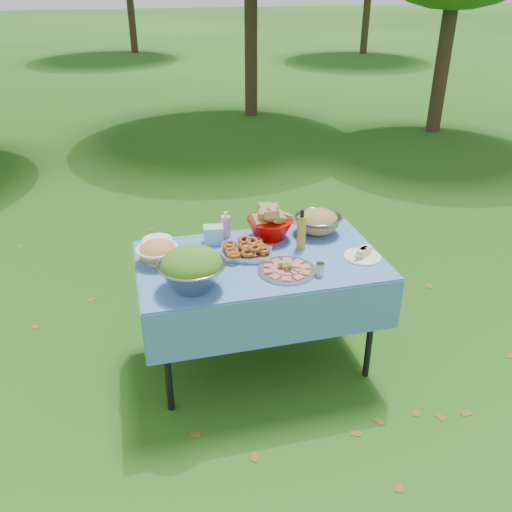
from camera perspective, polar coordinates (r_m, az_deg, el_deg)
The scene contains 14 objects.
ground at distance 3.68m, azimuth 0.35°, elevation -10.80°, with size 80.00×80.00×0.00m, color #173509.
picnic_table at distance 3.46m, azimuth 0.37°, elevation -5.86°, with size 1.46×0.86×0.76m, color #84D1FF.
salad_bowl at distance 2.93m, azimuth -6.75°, elevation -1.31°, with size 0.36×0.36×0.24m, color #969A9E, non-canonical shape.
pasta_bowl_white at distance 3.25m, azimuth -10.35°, elevation 0.47°, with size 0.25×0.25×0.14m, color white, non-canonical shape.
plate_stack at distance 3.46m, azimuth -10.33°, elevation 1.40°, with size 0.19×0.19×0.05m, color white.
wipes_box at distance 3.44m, azimuth -4.50°, elevation 2.26°, with size 0.12×0.09×0.11m, color #98C9E9.
sanitizer_bottle at distance 3.51m, azimuth -3.19°, elevation 3.36°, with size 0.06×0.06×0.17m, color pink.
bread_bowl at distance 3.48m, azimuth 1.48°, elevation 3.45°, with size 0.30×0.30×0.20m, color #C70200, non-canonical shape.
pasta_bowl_steel at distance 3.59m, azimuth 6.54°, elevation 3.66°, with size 0.30×0.30×0.16m, color #969A9E, non-canonical shape.
fried_tray at distance 3.28m, azimuth -1.11°, elevation 0.62°, with size 0.31×0.22×0.07m, color #B4B3B7.
charcuterie_platter at distance 3.11m, azimuth 3.28°, elevation -0.98°, with size 0.34×0.34×0.08m, color #A4A8AB.
oil_bottle at distance 3.35m, azimuth 4.81°, elevation 2.83°, with size 0.06×0.06×0.26m, color #AF9427.
cheese_plate at distance 3.33m, azimuth 11.16°, elevation 0.33°, with size 0.23×0.23×0.06m, color white.
shaker at distance 3.09m, azimuth 6.76°, elevation -1.40°, with size 0.05×0.05×0.08m, color silver.
Camera 1 is at (-0.72, -2.79, 2.29)m, focal length 38.00 mm.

